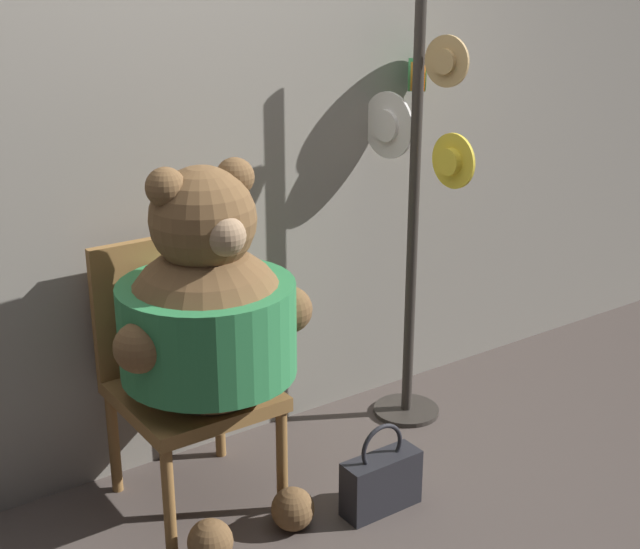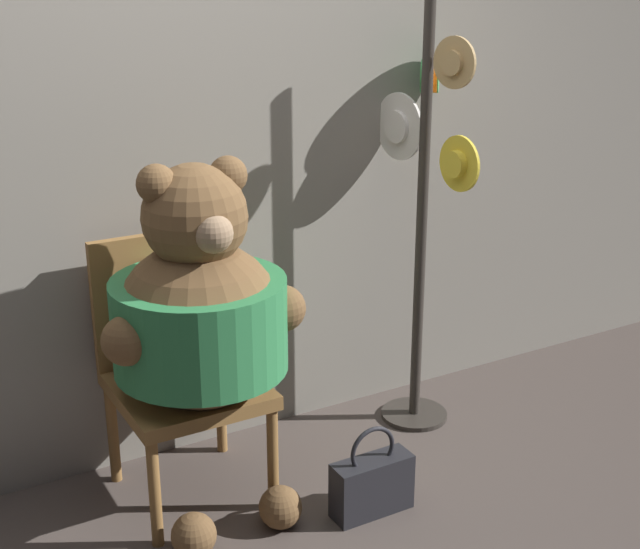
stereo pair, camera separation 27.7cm
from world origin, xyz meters
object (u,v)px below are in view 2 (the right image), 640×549
teddy_bear (200,314)px  hat_display_rack (426,177)px  handbag_on_ground (372,483)px  chair (178,362)px

teddy_bear → hat_display_rack: (1.04, 0.19, 0.30)m
teddy_bear → handbag_on_ground: size_ratio=3.71×
teddy_bear → hat_display_rack: hat_display_rack is taller
teddy_bear → handbag_on_ground: (0.48, -0.33, -0.61)m
chair → teddy_bear: teddy_bear is taller
teddy_bear → handbag_on_ground: 0.85m
chair → hat_display_rack: 1.20m
hat_display_rack → handbag_on_ground: size_ratio=5.14×
chair → teddy_bear: bearing=-80.6°
chair → teddy_bear: (0.03, -0.17, 0.24)m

